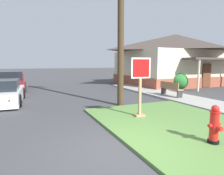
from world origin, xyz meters
TOP-DOWN VIEW (x-y plane):
  - ground_plane at (0.00, 0.00)m, footprint 160.00×160.00m
  - grass_corner_patch at (2.54, 1.32)m, footprint 4.77×5.86m
  - sidewalk_strip at (6.13, 4.94)m, footprint 2.20×14.48m
  - fire_hydrant at (2.17, -0.58)m, footprint 0.38×0.34m
  - stop_sign at (1.78, 2.27)m, footprint 0.75×0.33m
  - manhole_cover at (0.65, 2.88)m, footprint 0.70×0.70m
  - parked_sedan_white at (-3.23, 7.46)m, footprint 1.99×4.19m
  - pickup_truck_maroon at (-3.31, 13.01)m, footprint 2.29×5.47m
  - street_bench at (5.81, 5.26)m, footprint 0.44×1.62m
  - utility_pole at (2.12, 4.60)m, footprint 1.76×0.31m
  - corner_house at (11.88, 11.75)m, footprint 10.85×9.41m
  - shrub_near_porch at (9.02, 7.99)m, footprint 1.41×1.41m

SIDE VIEW (x-z plane):
  - ground_plane at x=0.00m, z-range 0.00..0.00m
  - manhole_cover at x=0.65m, z-range 0.00..0.02m
  - grass_corner_patch at x=2.54m, z-range 0.00..0.08m
  - sidewalk_strip at x=6.13m, z-range 0.00..0.12m
  - parked_sedan_white at x=-3.23m, z-range -0.08..1.17m
  - fire_hydrant at x=2.17m, z-range 0.06..1.03m
  - street_bench at x=5.81m, z-range 0.16..1.01m
  - pickup_truck_maroon at x=-3.31m, z-range -0.12..1.36m
  - shrub_near_porch at x=9.02m, z-range 0.00..1.29m
  - stop_sign at x=1.78m, z-range 0.07..2.27m
  - corner_house at x=11.88m, z-range 0.06..5.06m
  - utility_pole at x=2.12m, z-range 0.19..8.91m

